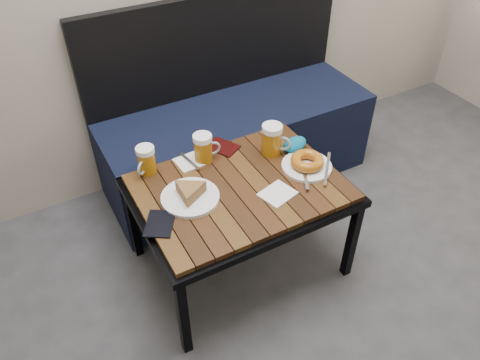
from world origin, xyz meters
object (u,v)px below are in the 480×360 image
plate_pie (190,194)px  knit_pouch (295,144)px  beer_mug_centre (204,148)px  beer_mug_right (272,140)px  cafe_table (240,194)px  passport_burgundy (223,147)px  passport_navy (160,224)px  plate_bagel (307,163)px  bench (235,135)px  beer_mug_left (146,160)px

plate_pie → knit_pouch: bearing=8.0°
beer_mug_centre → beer_mug_right: (0.28, -0.09, 0.01)m
cafe_table → beer_mug_right: 0.28m
passport_burgundy → passport_navy: bearing=-172.6°
plate_bagel → knit_pouch: 0.14m
bench → plate_bagel: bearing=-88.7°
bench → plate_bagel: 0.65m
cafe_table → beer_mug_left: 0.40m
cafe_table → beer_mug_right: beer_mug_right is taller
beer_mug_centre → passport_navy: bearing=-131.3°
beer_mug_centre → beer_mug_left: bearing=177.8°
bench → knit_pouch: bearing=-85.0°
beer_mug_centre → plate_pie: beer_mug_centre is taller
bench → plate_pie: 0.77m
beer_mug_centre → plate_bagel: bearing=-28.0°
beer_mug_centre → plate_bagel: beer_mug_centre is taller
passport_navy → knit_pouch: (0.69, 0.15, 0.02)m
plate_pie → passport_navy: plate_pie is taller
cafe_table → plate_pie: size_ratio=3.71×
cafe_table → passport_burgundy: passport_burgundy is taller
passport_burgundy → beer_mug_centre: bearing=172.2°
beer_mug_centre → plate_pie: 0.25m
beer_mug_left → beer_mug_right: (0.52, -0.14, 0.01)m
passport_burgundy → knit_pouch: knit_pouch is taller
beer_mug_centre → beer_mug_right: bearing=-11.0°
beer_mug_left → knit_pouch: size_ratio=0.99×
bench → plate_bagel: size_ratio=5.59×
plate_pie → passport_burgundy: (0.26, 0.24, -0.02)m
cafe_table → passport_navy: bearing=-172.3°
bench → cafe_table: bearing=-116.4°
beer_mug_left → passport_navy: beer_mug_left is taller
passport_burgundy → cafe_table: bearing=-131.3°
cafe_table → beer_mug_centre: size_ratio=6.57×
bench → plate_bagel: (0.01, -0.61, 0.22)m
beer_mug_left → beer_mug_centre: size_ratio=0.94×
bench → beer_mug_centre: (-0.34, -0.36, 0.26)m
plate_bagel → knit_pouch: size_ratio=2.05×
beer_mug_right → knit_pouch: 0.11m
cafe_table → plate_bagel: (0.30, -0.04, 0.07)m
bench → plate_pie: bench is taller
beer_mug_right → passport_navy: beer_mug_right is taller
cafe_table → beer_mug_right: size_ratio=6.00×
beer_mug_centre → bench: bearing=54.1°
beer_mug_centre → passport_navy: beer_mug_centre is taller
cafe_table → plate_pie: plate_pie is taller
plate_bagel → passport_burgundy: bearing=129.4°
beer_mug_right → bench: bearing=124.4°
bench → beer_mug_left: bench is taller
beer_mug_left → passport_burgundy: (0.35, 0.00, -0.06)m
beer_mug_left → plate_pie: (0.09, -0.24, -0.04)m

